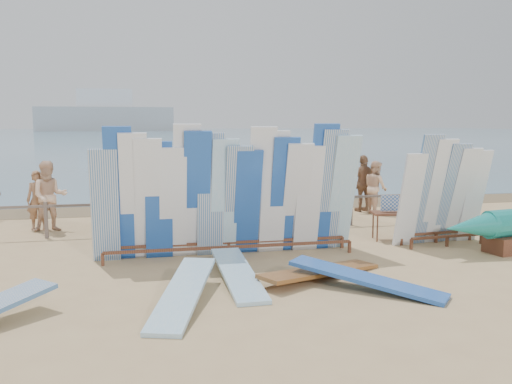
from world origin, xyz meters
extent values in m
plane|color=tan|center=(0.00, 0.00, 0.00)|extent=(160.00, 160.00, 0.00)
cube|color=slate|center=(0.00, 128.00, 0.00)|extent=(320.00, 240.00, 0.02)
cube|color=brown|center=(0.00, 7.20, 0.00)|extent=(40.00, 2.60, 0.01)
cube|color=#999EA3|center=(-12.00, 180.00, 4.02)|extent=(45.00, 8.00, 8.00)
cube|color=silver|center=(-12.00, 180.00, 11.02)|extent=(18.00, 6.00, 6.00)
cube|color=#6B5A50|center=(0.00, 3.00, 0.80)|extent=(12.00, 0.06, 0.06)
cube|color=#6B5A50|center=(-4.00, 3.00, 0.45)|extent=(0.08, 0.08, 0.90)
cube|color=#6B5A50|center=(-2.00, 3.00, 0.45)|extent=(0.08, 0.08, 0.90)
cube|color=#6B5A50|center=(0.00, 3.00, 0.45)|extent=(0.08, 0.08, 0.90)
cube|color=#6B5A50|center=(2.00, 3.00, 0.45)|extent=(0.08, 0.08, 0.90)
cube|color=#6B5A50|center=(4.00, 3.00, 0.45)|extent=(0.08, 0.08, 0.90)
cube|color=#6B5A50|center=(6.00, 3.00, 0.45)|extent=(0.08, 0.08, 0.90)
cube|color=brown|center=(0.13, 0.01, 0.25)|extent=(5.24, 0.07, 0.06)
cube|color=brown|center=(0.13, 0.45, 0.25)|extent=(5.24, 0.07, 0.06)
cube|color=silver|center=(-2.42, 0.23, 1.17)|extent=(0.56, 0.49, 2.33)
cube|color=#2354B0|center=(-2.13, 0.23, 1.39)|extent=(0.56, 0.69, 2.78)
cube|color=white|center=(-1.84, 0.23, 1.33)|extent=(0.56, 0.77, 2.65)
cube|color=white|center=(-1.56, 0.23, 1.27)|extent=(0.56, 0.79, 2.54)
cube|color=#2354B0|center=(-1.35, 0.23, 1.24)|extent=(0.56, 0.58, 2.48)
cube|color=white|center=(-1.06, 0.23, 1.18)|extent=(0.56, 0.65, 2.36)
cube|color=white|center=(-0.77, 0.23, 1.41)|extent=(0.56, 0.73, 2.82)
cube|color=#2354B0|center=(-0.57, 0.23, 1.34)|extent=(0.56, 0.86, 2.68)
cube|color=silver|center=(-0.28, 0.23, 1.32)|extent=(0.56, 0.56, 2.64)
cube|color=#8DC3E2|center=(0.01, 0.23, 1.26)|extent=(0.56, 0.64, 2.52)
cube|color=silver|center=(0.30, 0.23, 1.19)|extent=(0.56, 0.78, 2.38)
cube|color=#2354B0|center=(0.51, 0.23, 1.14)|extent=(0.56, 0.73, 2.28)
cube|color=white|center=(0.79, 0.23, 1.38)|extent=(0.56, 0.75, 2.76)
cube|color=white|center=(1.08, 0.23, 1.34)|extent=(0.56, 0.63, 2.68)
cube|color=#2354B0|center=(1.29, 0.23, 1.27)|extent=(0.56, 0.76, 2.55)
cube|color=white|center=(1.58, 0.22, 1.21)|extent=(0.56, 0.83, 2.42)
cube|color=white|center=(1.87, 0.22, 1.18)|extent=(0.56, 0.62, 2.36)
cube|color=#2354B0|center=(2.16, 0.22, 1.41)|extent=(0.56, 0.71, 2.83)
cube|color=silver|center=(2.36, 0.22, 1.35)|extent=(0.56, 0.76, 2.71)
cube|color=#8DC3E2|center=(2.65, 0.22, 1.29)|extent=(0.56, 0.83, 2.58)
cube|color=brown|center=(5.17, 0.06, 0.24)|extent=(1.89, 0.21, 0.06)
cube|color=brown|center=(5.14, 0.48, 0.24)|extent=(1.89, 0.21, 0.06)
cube|color=white|center=(4.27, 0.20, 1.08)|extent=(0.56, 0.60, 2.17)
cube|color=silver|center=(4.64, 0.23, 1.30)|extent=(0.58, 0.75, 2.59)
cube|color=white|center=(5.00, 0.26, 1.24)|extent=(0.58, 0.77, 2.48)
cube|color=silver|center=(5.36, 0.29, 1.19)|extent=(0.58, 0.78, 2.38)
cube|color=white|center=(5.64, 0.31, 1.14)|extent=(0.58, 0.79, 2.27)
cube|color=white|center=(6.00, 0.34, 1.11)|extent=(0.56, 0.61, 2.22)
cube|color=brown|center=(5.96, -0.78, 0.19)|extent=(0.62, 0.70, 0.37)
cone|color=teal|center=(5.04, -0.94, 0.66)|extent=(1.32, 0.79, 0.58)
cube|color=brown|center=(4.18, 1.02, 0.66)|extent=(0.92, 0.73, 0.05)
cube|color=white|center=(4.18, 1.02, 0.90)|extent=(0.44, 0.11, 0.39)
cube|color=#2354B0|center=(2.00, -2.59, 0.00)|extent=(2.37, 2.22, 0.39)
cube|color=#8DC3E2|center=(-1.11, -2.69, 0.00)|extent=(1.34, 2.73, 0.42)
cube|color=#8DC3E2|center=(-0.05, -1.64, 0.00)|extent=(0.60, 2.70, 0.31)
cube|color=brown|center=(1.49, -1.71, 0.00)|extent=(2.65, 1.76, 0.25)
cube|color=#B31713|center=(-0.38, 3.59, 0.32)|extent=(0.70, 0.67, 0.05)
cube|color=#B31713|center=(-0.28, 3.81, 0.60)|extent=(0.57, 0.37, 0.55)
cube|color=#B31713|center=(1.41, 3.71, 0.31)|extent=(0.61, 0.57, 0.05)
cube|color=#B31713|center=(1.45, 3.94, 0.59)|extent=(0.56, 0.25, 0.54)
cube|color=#B31713|center=(1.79, 3.95, 0.58)|extent=(0.74, 0.91, 0.58)
cube|color=#B31713|center=(1.67, 4.24, 0.94)|extent=(0.50, 0.34, 0.36)
imported|color=#8C6042|center=(-1.78, 3.83, 0.79)|extent=(0.63, 1.00, 1.59)
imported|color=#8C6042|center=(-4.38, 4.21, 0.79)|extent=(0.58, 0.32, 1.58)
imported|color=beige|center=(-4.03, 3.93, 0.93)|extent=(0.96, 0.57, 1.85)
imported|color=beige|center=(1.31, 5.60, 0.83)|extent=(0.52, 1.54, 1.66)
imported|color=tan|center=(7.31, 4.45, 0.95)|extent=(1.12, 1.29, 1.90)
imported|color=tan|center=(-1.97, 5.33, 0.79)|extent=(0.86, 1.10, 1.59)
imported|color=tan|center=(3.68, 6.90, 0.79)|extent=(1.08, 0.60, 1.58)
imported|color=tan|center=(2.26, 3.60, 0.95)|extent=(0.99, 0.60, 1.89)
imported|color=beige|center=(5.51, 4.69, 0.83)|extent=(0.44, 0.83, 1.66)
imported|color=#8C6042|center=(5.30, 5.14, 0.91)|extent=(1.14, 0.67, 1.82)
imported|color=#8C6042|center=(2.39, 5.05, 0.95)|extent=(0.61, 0.78, 1.89)
camera|label=1|loc=(-1.75, -10.94, 2.84)|focal=38.00mm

